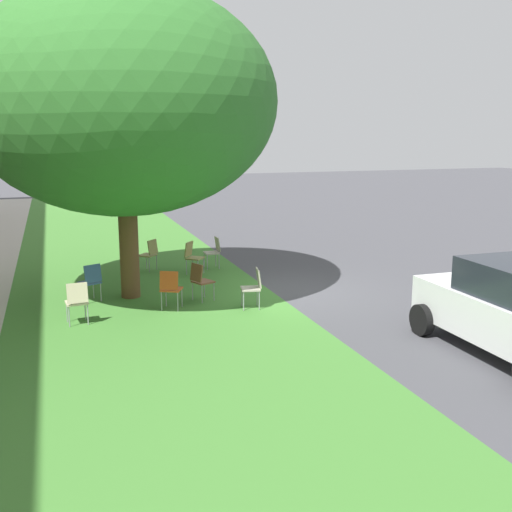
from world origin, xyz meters
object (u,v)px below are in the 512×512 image
Objects in this scene: chair_1 at (91,280)px; chair_3 at (254,285)px; chair_5 at (77,300)px; street_tree at (123,101)px; chair_4 at (150,252)px; chair_0 at (170,287)px; chair_2 at (192,255)px; chair_6 at (200,279)px; chair_7 at (214,250)px.

chair_3 is at bearing -116.00° from chair_1.
chair_1 and chair_5 have the same top height.
chair_1 is (-0.16, 0.90, -3.92)m from street_tree.
chair_4 is at bearing -25.96° from chair_5.
chair_0 is 1.98m from chair_1.
chair_2 is 1.00× the size of chair_6.
street_tree is 7.92× the size of chair_7.
chair_2 is at bearing 125.76° from chair_7.
chair_3 is 1.00× the size of chair_4.
chair_3 is 4.15m from chair_7.
chair_1 is at bearing 53.23° from chair_0.
chair_1 is 1.00× the size of chair_4.
chair_6 is at bearing 46.76° from chair_3.
chair_4 is 3.49m from chair_6.
chair_5 is 1.00× the size of chair_6.
chair_7 is at bearing -48.00° from street_tree.
chair_4 is 4.83m from chair_5.
chair_2 is 0.91m from chair_7.
chair_3 is (-0.44, -1.75, 0.00)m from chair_0.
chair_3 is at bearing -90.06° from chair_5.
chair_4 is at bearing -32.67° from chair_1.
chair_2 and chair_4 have the same top height.
chair_1 is at bearing 100.05° from street_tree.
chair_0 is 1.00× the size of chair_4.
chair_3 is (-1.79, -2.44, -3.92)m from street_tree.
chair_1 is 3.23m from chair_4.
street_tree is at bearing -35.43° from chair_5.
street_tree is 4.03m from chair_1.
chair_4 is 1.00× the size of chair_7.
chair_0 is at bearing -77.45° from chair_5.
chair_3 is at bearing -126.22° from street_tree.
chair_0 and chair_3 have the same top height.
chair_1 and chair_4 have the same top height.
chair_3 is at bearing -104.14° from chair_0.
chair_0 is at bearing 152.44° from chair_7.
chair_4 is (2.56, -0.85, -3.92)m from street_tree.
street_tree is at bearing 27.17° from chair_0.
street_tree is at bearing 161.70° from chair_4.
chair_5 is (-4.34, 2.11, 0.00)m from chair_4.
chair_7 is (-0.20, -1.78, 0.00)m from chair_4.
chair_1 is 1.00× the size of chair_5.
chair_4 and chair_7 have the same top height.
chair_2 is at bearing -45.85° from street_tree.
chair_3 and chair_4 have the same top height.
chair_1 is 1.00× the size of chair_7.
chair_3 and chair_7 have the same top height.
chair_1 is 1.00× the size of chair_2.
chair_7 is at bearing -27.56° from chair_0.
street_tree is 7.92× the size of chair_4.
chair_0 is 1.00× the size of chair_7.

